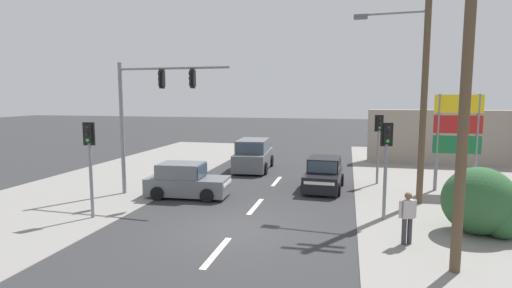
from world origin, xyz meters
TOP-DOWN VIEW (x-y plane):
  - ground_plane at (0.00, 0.00)m, footprint 140.00×140.00m
  - lane_dash_near at (0.00, -2.00)m, footprint 0.20×2.40m
  - lane_dash_mid at (0.00, 3.00)m, footprint 0.20×2.40m
  - lane_dash_far at (0.00, 8.00)m, footprint 0.20×2.40m
  - kerb_right_verge at (9.00, 2.00)m, footprint 10.00×44.00m
  - kerb_left_verge at (-8.50, 4.00)m, footprint 8.00×40.00m
  - utility_pole_foreground_right at (6.24, -1.88)m, footprint 3.78×0.41m
  - utility_pole_midground_right at (6.49, 4.93)m, footprint 3.78×0.52m
  - traffic_signal_mast at (-5.15, 3.73)m, footprint 5.29×0.50m
  - pedestal_signal_right_kerb at (4.97, 2.25)m, footprint 0.44×0.31m
  - pedestal_signal_left_kerb at (-5.54, 0.11)m, footprint 0.44×0.30m
  - pedestal_signal_far_median at (5.16, 8.49)m, footprint 0.44×0.31m
  - shopping_plaza_sign at (8.61, 7.62)m, footprint 2.10×0.16m
  - roadside_bush at (7.94, 1.38)m, footprint 2.42×2.07m
  - shopfront_wall_far at (11.00, 16.00)m, footprint 12.00×1.00m
  - hatchback_receding_far at (2.54, 6.77)m, footprint 1.92×3.71m
  - hatchback_oncoming_mid at (-3.39, 3.85)m, footprint 3.72×1.93m
  - suv_oncoming_near at (-1.98, 11.01)m, footprint 2.26×4.63m
  - pedestrian_at_kerb at (5.43, -0.13)m, footprint 0.53×0.33m

SIDE VIEW (x-z plane):
  - ground_plane at x=0.00m, z-range 0.00..0.00m
  - lane_dash_near at x=0.00m, z-range 0.00..0.01m
  - lane_dash_mid at x=0.00m, z-range 0.00..0.01m
  - lane_dash_far at x=0.00m, z-range 0.00..0.01m
  - kerb_right_verge at x=9.00m, z-range 0.00..0.02m
  - kerb_left_verge at x=-8.50m, z-range 0.00..0.02m
  - hatchback_receding_far at x=2.54m, z-range -0.06..1.47m
  - hatchback_oncoming_mid at x=-3.39m, z-range -0.06..1.47m
  - suv_oncoming_near at x=-1.98m, z-range -0.06..1.83m
  - pedestrian_at_kerb at x=5.43m, z-range 0.11..1.74m
  - roadside_bush at x=7.94m, z-range -0.06..2.15m
  - shopfront_wall_far at x=11.00m, z-range 0.00..3.60m
  - pedestal_signal_right_kerb at x=4.97m, z-range 0.64..4.20m
  - pedestal_signal_left_kerb at x=-5.54m, z-range 0.64..4.20m
  - pedestal_signal_far_median at x=5.16m, z-range 0.64..4.20m
  - shopping_plaza_sign at x=8.61m, z-range 0.68..5.28m
  - traffic_signal_mast at x=-5.15m, z-range 1.15..7.15m
  - utility_pole_foreground_right at x=6.24m, z-range 0.37..10.52m
  - utility_pole_midground_right at x=6.49m, z-range 0.37..11.29m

